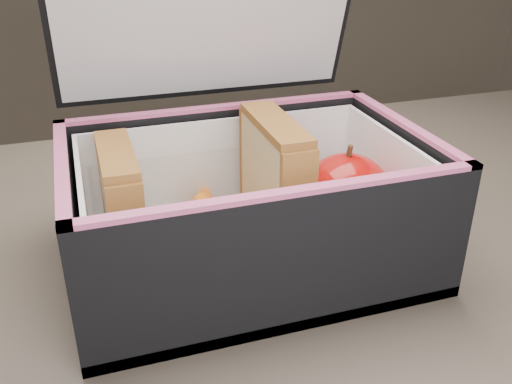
# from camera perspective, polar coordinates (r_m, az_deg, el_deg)

# --- Properties ---
(kitchen_table) EXTENTS (1.20, 0.80, 0.75)m
(kitchen_table) POSITION_cam_1_polar(r_m,az_deg,el_deg) (0.55, -0.41, -16.67)
(kitchen_table) COLOR brown
(kitchen_table) RESTS_ON ground
(lunch_bag) EXTENTS (0.30, 0.26, 0.30)m
(lunch_bag) POSITION_cam_1_polar(r_m,az_deg,el_deg) (0.48, -0.92, -0.43)
(lunch_bag) COLOR black
(lunch_bag) RESTS_ON kitchen_table
(plastic_tub) EXTENTS (0.17, 0.12, 0.07)m
(plastic_tub) POSITION_cam_1_polar(r_m,az_deg,el_deg) (0.48, -5.38, -2.80)
(plastic_tub) COLOR white
(plastic_tub) RESTS_ON lunch_bag
(sandwich_left) EXTENTS (0.03, 0.09, 0.10)m
(sandwich_left) POSITION_cam_1_polar(r_m,az_deg,el_deg) (0.47, -13.20, -1.87)
(sandwich_left) COLOR #E0C487
(sandwich_left) RESTS_ON plastic_tub
(sandwich_right) EXTENTS (0.03, 0.10, 0.11)m
(sandwich_right) POSITION_cam_1_polar(r_m,az_deg,el_deg) (0.49, 1.88, 0.83)
(sandwich_right) COLOR #E0C487
(sandwich_right) RESTS_ON plastic_tub
(carrot_sticks) EXTENTS (0.04, 0.14, 0.03)m
(carrot_sticks) POSITION_cam_1_polar(r_m,az_deg,el_deg) (0.50, -5.01, -3.90)
(carrot_sticks) COLOR #F56400
(carrot_sticks) RESTS_ON plastic_tub
(paper_napkin) EXTENTS (0.08, 0.08, 0.01)m
(paper_napkin) POSITION_cam_1_polar(r_m,az_deg,el_deg) (0.54, 8.37, -3.64)
(paper_napkin) COLOR white
(paper_napkin) RESTS_ON lunch_bag
(red_apple) EXTENTS (0.09, 0.09, 0.08)m
(red_apple) POSITION_cam_1_polar(r_m,az_deg,el_deg) (0.51, 9.01, -0.14)
(red_apple) COLOR maroon
(red_apple) RESTS_ON paper_napkin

